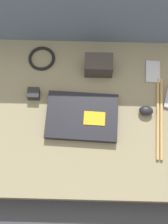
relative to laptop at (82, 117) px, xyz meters
The scene contains 10 objects.
ground_plane 0.12m from the laptop, 68.41° to the left, with size 8.00×8.00×0.00m, color #38383D.
couch_seat 0.07m from the laptop, 68.41° to the left, with size 1.07×0.72×0.10m.
couch_backrest 0.49m from the laptop, 89.09° to the left, with size 1.07×0.20×0.46m.
laptop is the anchor object (origin of this frame).
computer_mouse 0.28m from the laptop, ahead, with size 0.06×0.05×0.04m.
phone_silver 0.39m from the laptop, 35.58° to the left, with size 0.07×0.11×0.01m.
camera_pouch 0.24m from the laptop, 73.95° to the left, with size 0.12×0.08×0.08m.
charger_brick 0.24m from the laptop, 155.29° to the left, with size 0.05×0.05×0.04m.
cable_coil 0.34m from the laptop, 124.60° to the left, with size 0.12×0.12×0.01m.
drumstick_pair 0.33m from the laptop, ahead, with size 0.05×0.37×0.01m.
Camera 1 is at (0.01, -0.44, 1.38)m, focal length 50.00 mm.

